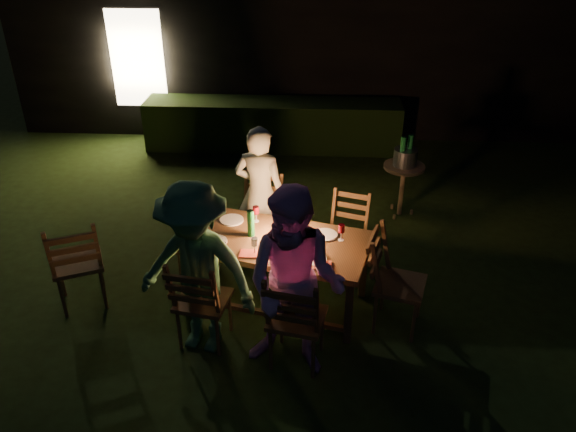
# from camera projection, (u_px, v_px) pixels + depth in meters

# --- Properties ---
(garden_envelope) EXTENTS (40.00, 40.00, 3.20)m
(garden_envelope) POSITION_uv_depth(u_px,v_px,m) (307.00, 24.00, 10.84)
(garden_envelope) COLOR black
(garden_envelope) RESTS_ON ground
(dining_table) EXTENTS (2.00, 1.33, 0.76)m
(dining_table) POSITION_uv_depth(u_px,v_px,m) (275.00, 246.00, 5.55)
(dining_table) COLOR #4C3419
(dining_table) RESTS_ON ground
(chair_near_left) EXTENTS (0.54, 0.56, 1.03)m
(chair_near_left) POSITION_uv_depth(u_px,v_px,m) (204.00, 315.00, 5.21)
(chair_near_left) COLOR #4C3419
(chair_near_left) RESTS_ON ground
(chair_near_right) EXTENTS (0.56, 0.59, 1.06)m
(chair_near_right) POSITION_uv_depth(u_px,v_px,m) (296.00, 334.00, 4.97)
(chair_near_right) COLOR #4C3419
(chair_near_right) RESTS_ON ground
(chair_far_left) EXTENTS (0.54, 0.57, 1.02)m
(chair_far_left) POSITION_uv_depth(u_px,v_px,m) (260.00, 233.00, 6.49)
(chair_far_left) COLOR #4C3419
(chair_far_left) RESTS_ON ground
(chair_far_right) EXTENTS (0.54, 0.56, 0.95)m
(chair_far_right) POSITION_uv_depth(u_px,v_px,m) (344.00, 249.00, 6.24)
(chair_far_right) COLOR #4C3419
(chair_far_right) RESTS_ON ground
(chair_end) EXTENTS (0.62, 0.60, 1.06)m
(chair_end) POSITION_uv_depth(u_px,v_px,m) (396.00, 298.00, 5.41)
(chair_end) COLOR #4C3419
(chair_end) RESTS_ON ground
(chair_spare) EXTENTS (0.65, 0.67, 1.07)m
(chair_spare) POSITION_uv_depth(u_px,v_px,m) (81.00, 277.00, 5.70)
(chair_spare) COLOR #4C3419
(chair_spare) RESTS_ON ground
(person_house_side) EXTENTS (0.66, 0.51, 1.60)m
(person_house_side) POSITION_uv_depth(u_px,v_px,m) (260.00, 194.00, 6.29)
(person_house_side) COLOR beige
(person_house_side) RESTS_ON ground
(person_opp_right) EXTENTS (1.00, 0.86, 1.77)m
(person_opp_right) POSITION_uv_depth(u_px,v_px,m) (295.00, 285.00, 4.65)
(person_opp_right) COLOR #DE99DB
(person_opp_right) RESTS_ON ground
(person_opp_left) EXTENTS (1.22, 0.88, 1.70)m
(person_opp_left) POSITION_uv_depth(u_px,v_px,m) (197.00, 270.00, 4.90)
(person_opp_left) COLOR #397347
(person_opp_left) RESTS_ON ground
(lantern) EXTENTS (0.16, 0.16, 0.35)m
(lantern) POSITION_uv_depth(u_px,v_px,m) (281.00, 224.00, 5.46)
(lantern) COLOR white
(lantern) RESTS_ON dining_table
(plate_far_left) EXTENTS (0.25, 0.25, 0.01)m
(plate_far_left) POSITION_uv_depth(u_px,v_px,m) (232.00, 220.00, 5.83)
(plate_far_left) COLOR white
(plate_far_left) RESTS_ON dining_table
(plate_near_left) EXTENTS (0.25, 0.25, 0.01)m
(plate_near_left) POSITION_uv_depth(u_px,v_px,m) (214.00, 241.00, 5.47)
(plate_near_left) COLOR white
(plate_near_left) RESTS_ON dining_table
(plate_far_right) EXTENTS (0.25, 0.25, 0.01)m
(plate_far_right) POSITION_uv_depth(u_px,v_px,m) (325.00, 235.00, 5.57)
(plate_far_right) COLOR white
(plate_far_right) RESTS_ON dining_table
(plate_near_right) EXTENTS (0.25, 0.25, 0.01)m
(plate_near_right) POSITION_uv_depth(u_px,v_px,m) (313.00, 258.00, 5.21)
(plate_near_right) COLOR white
(plate_near_right) RESTS_ON dining_table
(wineglass_a) EXTENTS (0.06, 0.06, 0.18)m
(wineglass_a) POSITION_uv_depth(u_px,v_px,m) (256.00, 214.00, 5.78)
(wineglass_a) COLOR #59070F
(wineglass_a) RESTS_ON dining_table
(wineglass_b) EXTENTS (0.06, 0.06, 0.18)m
(wineglass_b) POSITION_uv_depth(u_px,v_px,m) (202.00, 227.00, 5.55)
(wineglass_b) COLOR #59070F
(wineglass_b) RESTS_ON dining_table
(wineglass_c) EXTENTS (0.06, 0.06, 0.18)m
(wineglass_c) POSITION_uv_depth(u_px,v_px,m) (296.00, 252.00, 5.16)
(wineglass_c) COLOR #59070F
(wineglass_c) RESTS_ON dining_table
(wineglass_d) EXTENTS (0.06, 0.06, 0.18)m
(wineglass_d) POSITION_uv_depth(u_px,v_px,m) (341.00, 233.00, 5.46)
(wineglass_d) COLOR #59070F
(wineglass_d) RESTS_ON dining_table
(wineglass_e) EXTENTS (0.06, 0.06, 0.18)m
(wineglass_e) POSITION_uv_depth(u_px,v_px,m) (255.00, 246.00, 5.24)
(wineglass_e) COLOR silver
(wineglass_e) RESTS_ON dining_table
(bottle_table) EXTENTS (0.07, 0.07, 0.28)m
(bottle_table) POSITION_uv_depth(u_px,v_px,m) (251.00, 223.00, 5.51)
(bottle_table) COLOR #0F471E
(bottle_table) RESTS_ON dining_table
(napkin_left) EXTENTS (0.18, 0.14, 0.01)m
(napkin_left) POSITION_uv_depth(u_px,v_px,m) (249.00, 254.00, 5.28)
(napkin_left) COLOR red
(napkin_left) RESTS_ON dining_table
(napkin_right) EXTENTS (0.18, 0.14, 0.01)m
(napkin_right) POSITION_uv_depth(u_px,v_px,m) (322.00, 265.00, 5.12)
(napkin_right) COLOR red
(napkin_right) RESTS_ON dining_table
(phone) EXTENTS (0.14, 0.07, 0.01)m
(phone) POSITION_uv_depth(u_px,v_px,m) (204.00, 245.00, 5.42)
(phone) COLOR black
(phone) RESTS_ON dining_table
(side_table) EXTENTS (0.53, 0.53, 0.71)m
(side_table) POSITION_uv_depth(u_px,v_px,m) (404.00, 171.00, 7.21)
(side_table) COLOR #906A48
(side_table) RESTS_ON ground
(ice_bucket) EXTENTS (0.30, 0.30, 0.22)m
(ice_bucket) POSITION_uv_depth(u_px,v_px,m) (405.00, 157.00, 7.12)
(ice_bucket) COLOR #A5A8AD
(ice_bucket) RESTS_ON side_table
(bottle_bucket_a) EXTENTS (0.07, 0.07, 0.32)m
(bottle_bucket_a) POSITION_uv_depth(u_px,v_px,m) (402.00, 155.00, 7.06)
(bottle_bucket_a) COLOR #0F471E
(bottle_bucket_a) RESTS_ON side_table
(bottle_bucket_b) EXTENTS (0.07, 0.07, 0.32)m
(bottle_bucket_b) POSITION_uv_depth(u_px,v_px,m) (409.00, 152.00, 7.13)
(bottle_bucket_b) COLOR #0F471E
(bottle_bucket_b) RESTS_ON side_table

